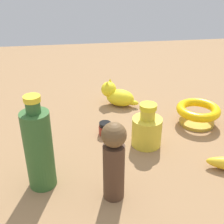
# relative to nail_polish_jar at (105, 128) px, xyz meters

# --- Properties ---
(ground) EXTENTS (2.00, 2.00, 0.00)m
(ground) POSITION_rel_nail_polish_jar_xyz_m (0.03, 0.04, -0.02)
(ground) COLOR #936D47
(nail_polish_jar) EXTENTS (0.04, 0.04, 0.04)m
(nail_polish_jar) POSITION_rel_nail_polish_jar_xyz_m (0.00, 0.00, 0.00)
(nail_polish_jar) COLOR maroon
(nail_polish_jar) RESTS_ON ground
(person_figure_adult) EXTENTS (0.05, 0.05, 0.18)m
(person_figure_adult) POSITION_rel_nail_polish_jar_xyz_m (-0.01, -0.26, 0.08)
(person_figure_adult) COLOR #4C3222
(person_figure_adult) RESTS_ON ground
(cat_figurine) EXTENTS (0.13, 0.10, 0.09)m
(cat_figurine) POSITION_rel_nail_polish_jar_xyz_m (0.06, 0.19, 0.02)
(cat_figurine) COLOR yellow
(cat_figurine) RESTS_ON ground
(bottle_short) EXTENTS (0.08, 0.08, 0.12)m
(bottle_short) POSITION_rel_nail_polish_jar_xyz_m (0.11, -0.07, 0.03)
(bottle_short) COLOR gold
(bottle_short) RESTS_ON ground
(bottle_tall) EXTENTS (0.06, 0.06, 0.22)m
(bottle_tall) POSITION_rel_nail_polish_jar_xyz_m (-0.17, -0.19, 0.08)
(bottle_tall) COLOR #33612C
(bottle_tall) RESTS_ON ground
(bowl) EXTENTS (0.13, 0.13, 0.06)m
(bowl) POSITION_rel_nail_polish_jar_xyz_m (0.29, 0.02, 0.02)
(bowl) COLOR gold
(bowl) RESTS_ON ground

